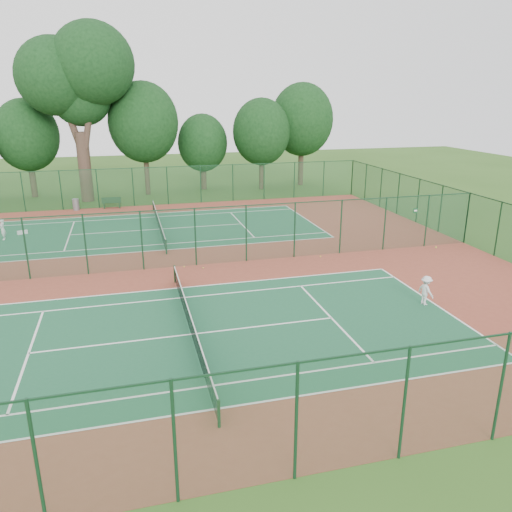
# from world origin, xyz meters

# --- Properties ---
(ground) EXTENTS (120.00, 120.00, 0.00)m
(ground) POSITION_xyz_m (0.00, 0.00, 0.00)
(ground) COLOR #2F561B
(ground) RESTS_ON ground
(red_pad) EXTENTS (40.00, 36.00, 0.01)m
(red_pad) POSITION_xyz_m (0.00, 0.00, 0.01)
(red_pad) COLOR brown
(red_pad) RESTS_ON ground
(court_near) EXTENTS (23.77, 10.97, 0.01)m
(court_near) POSITION_xyz_m (0.00, -9.00, 0.01)
(court_near) COLOR #1B5535
(court_near) RESTS_ON red_pad
(court_far) EXTENTS (23.77, 10.97, 0.01)m
(court_far) POSITION_xyz_m (0.00, 9.00, 0.01)
(court_far) COLOR #1B5836
(court_far) RESTS_ON red_pad
(fence_north) EXTENTS (40.00, 0.09, 3.50)m
(fence_north) POSITION_xyz_m (0.00, 18.00, 1.76)
(fence_north) COLOR #194D28
(fence_north) RESTS_ON ground
(fence_south) EXTENTS (40.00, 0.09, 3.50)m
(fence_south) POSITION_xyz_m (0.00, -18.00, 1.76)
(fence_south) COLOR #174726
(fence_south) RESTS_ON ground
(fence_east) EXTENTS (0.09, 36.00, 3.50)m
(fence_east) POSITION_xyz_m (20.00, 0.00, 1.76)
(fence_east) COLOR #1B5337
(fence_east) RESTS_ON ground
(fence_divider) EXTENTS (40.00, 0.09, 3.50)m
(fence_divider) POSITION_xyz_m (0.00, 0.00, 1.76)
(fence_divider) COLOR #164329
(fence_divider) RESTS_ON ground
(tennis_net_near) EXTENTS (0.10, 12.90, 0.97)m
(tennis_net_near) POSITION_xyz_m (0.00, -9.00, 0.54)
(tennis_net_near) COLOR #14391B
(tennis_net_near) RESTS_ON ground
(tennis_net_far) EXTENTS (0.10, 12.90, 0.97)m
(tennis_net_far) POSITION_xyz_m (0.00, 9.00, 0.54)
(tennis_net_far) COLOR #143722
(tennis_net_far) RESTS_ON ground
(player_near) EXTENTS (0.70, 1.02, 1.45)m
(player_near) POSITION_xyz_m (11.38, -8.70, 0.74)
(player_near) COLOR silver
(player_near) RESTS_ON court_near
(player_far) EXTENTS (0.42, 0.59, 1.51)m
(player_far) POSITION_xyz_m (-10.73, 8.88, 0.77)
(player_far) COLOR white
(player_far) RESTS_ON court_far
(trash_bin) EXTENTS (0.63, 0.63, 1.01)m
(trash_bin) POSITION_xyz_m (-6.55, 17.55, 0.51)
(trash_bin) COLOR gray
(trash_bin) RESTS_ON red_pad
(bench) EXTENTS (1.68, 0.56, 1.03)m
(bench) POSITION_xyz_m (-3.51, 17.51, 0.54)
(bench) COLOR #123419
(bench) RESTS_ON red_pad
(kit_bag) EXTENTS (0.75, 0.49, 0.26)m
(kit_bag) POSITION_xyz_m (-9.74, 10.15, 0.14)
(kit_bag) COLOR silver
(kit_bag) RESTS_ON red_pad
(stray_ball_a) EXTENTS (0.06, 0.06, 0.06)m
(stray_ball_a) POSITION_xyz_m (0.78, -0.20, 0.04)
(stray_ball_a) COLOR #E2F138
(stray_ball_a) RESTS_ON red_pad
(stray_ball_b) EXTENTS (0.07, 0.07, 0.07)m
(stray_ball_b) POSITION_xyz_m (9.29, -0.46, 0.05)
(stray_ball_b) COLOR yellow
(stray_ball_b) RESTS_ON red_pad
(stray_ball_c) EXTENTS (0.07, 0.07, 0.07)m
(stray_ball_c) POSITION_xyz_m (1.83, -0.72, 0.04)
(stray_ball_c) COLOR #BBCC2F
(stray_ball_c) RESTS_ON red_pad
(big_tree) EXTENTS (10.42, 7.63, 16.01)m
(big_tree) POSITION_xyz_m (-5.65, 21.76, 11.34)
(big_tree) COLOR #3D2A21
(big_tree) RESTS_ON ground
(evergreen_row) EXTENTS (39.00, 5.00, 12.00)m
(evergreen_row) POSITION_xyz_m (0.50, 24.25, 0.00)
(evergreen_row) COLOR black
(evergreen_row) RESTS_ON ground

